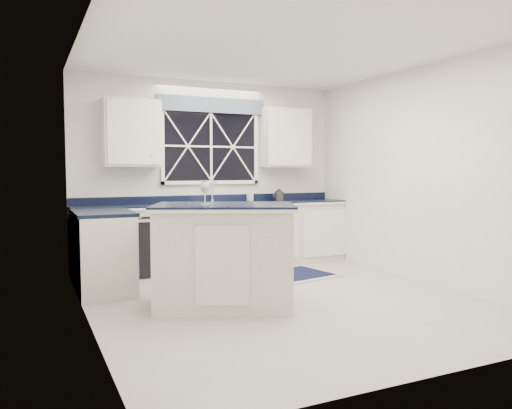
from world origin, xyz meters
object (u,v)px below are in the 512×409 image
dishwasher (141,244)px  wine_glass (205,188)px  kettle (279,195)px  island (224,255)px  faucet (213,191)px  soap_bottle (250,195)px

dishwasher → wine_glass: 2.11m
kettle → island: bearing=-153.2°
faucet → soap_bottle: 0.62m
dishwasher → soap_bottle: size_ratio=4.82×
wine_glass → dishwasher: bearing=97.1°
soap_bottle → island: bearing=-120.3°
wine_glass → kettle: bearing=46.8°
kettle → soap_bottle: bearing=140.3°
island → wine_glass: 0.72m
faucet → dishwasher: bearing=-170.0°
dishwasher → soap_bottle: bearing=7.3°
island → kettle: bearing=74.4°
faucet → wine_glass: size_ratio=1.22×
faucet → wine_glass: 2.30m
island → soap_bottle: soap_bottle is taller
wine_glass → island: bearing=-8.8°
dishwasher → kettle: (2.14, 0.10, 0.62)m
kettle → soap_bottle: 0.45m
wine_glass → soap_bottle: 2.61m
dishwasher → kettle: kettle is taller
soap_bottle → faucet: bearing=-177.6°
kettle → soap_bottle: (-0.43, 0.12, -0.00)m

